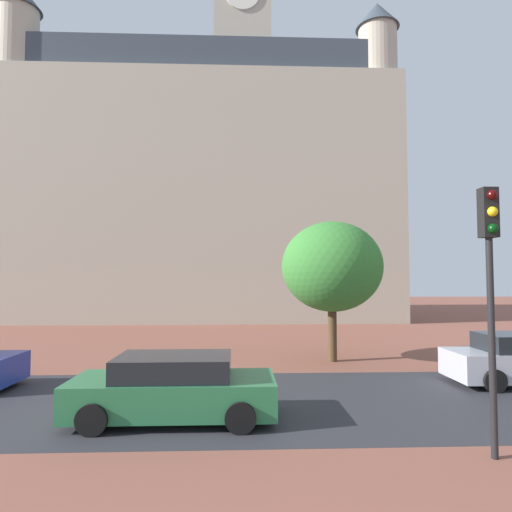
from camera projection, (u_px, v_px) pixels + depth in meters
ground_plane at (244, 394)px, 11.70m from camera, size 120.00×120.00×0.00m
street_asphalt_strip at (245, 401)px, 11.05m from camera, size 120.00×6.34×0.00m
landmark_building at (208, 188)px, 35.93m from camera, size 29.47×13.34×33.61m
car_green at (174, 388)px, 9.63m from camera, size 4.50×2.09×1.42m
traffic_light_pole at (490, 268)px, 7.67m from camera, size 0.28×0.34×4.78m
tree_curb_far at (332, 267)px, 16.49m from camera, size 3.83×3.83×5.32m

